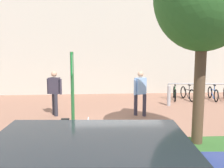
# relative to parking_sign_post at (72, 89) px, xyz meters

# --- Properties ---
(ground_plane) EXTENTS (60.00, 60.00, 0.00)m
(ground_plane) POSITION_rel_parking_sign_post_xyz_m (1.12, 1.57, -1.64)
(ground_plane) COLOR #936651
(building_facade) EXTENTS (28.00, 1.20, 10.00)m
(building_facade) POSITION_rel_parking_sign_post_xyz_m (1.12, 8.78, 3.36)
(building_facade) COLOR beige
(building_facade) RESTS_ON ground
(planter_strip) EXTENTS (7.00, 1.10, 0.16)m
(planter_strip) POSITION_rel_parking_sign_post_xyz_m (0.66, 0.00, -1.56)
(planter_strip) COLOR #336028
(planter_strip) RESTS_ON ground
(parking_sign_post) EXTENTS (0.08, 0.36, 2.52)m
(parking_sign_post) POSITION_rel_parking_sign_post_xyz_m (0.00, 0.00, 0.00)
(parking_sign_post) COLOR #2D7238
(parking_sign_post) RESTS_ON ground
(bike_at_sign) EXTENTS (1.68, 0.42, 0.86)m
(bike_at_sign) POSITION_rel_parking_sign_post_xyz_m (-0.03, 0.20, -1.29)
(bike_at_sign) COLOR black
(bike_at_sign) RESTS_ON ground
(bike_rack_cluster) EXTENTS (3.18, 1.84, 0.83)m
(bike_rack_cluster) POSITION_rel_parking_sign_post_xyz_m (5.82, 6.19, -1.30)
(bike_rack_cluster) COLOR #99999E
(bike_rack_cluster) RESTS_ON ground
(bollard_steel) EXTENTS (0.16, 0.16, 0.90)m
(bollard_steel) POSITION_rel_parking_sign_post_xyz_m (3.89, 5.04, -1.19)
(bollard_steel) COLOR #ADADB2
(bollard_steel) RESTS_ON ground
(person_shirt_white) EXTENTS (0.54, 0.41, 1.72)m
(person_shirt_white) POSITION_rel_parking_sign_post_xyz_m (2.29, 3.46, -0.66)
(person_shirt_white) COLOR #383342
(person_shirt_white) RESTS_ON ground
(person_suited_dark) EXTENTS (0.58, 0.38, 1.72)m
(person_suited_dark) POSITION_rel_parking_sign_post_xyz_m (-0.97, 3.75, -0.66)
(person_suited_dark) COLOR #2D2D38
(person_suited_dark) RESTS_ON ground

